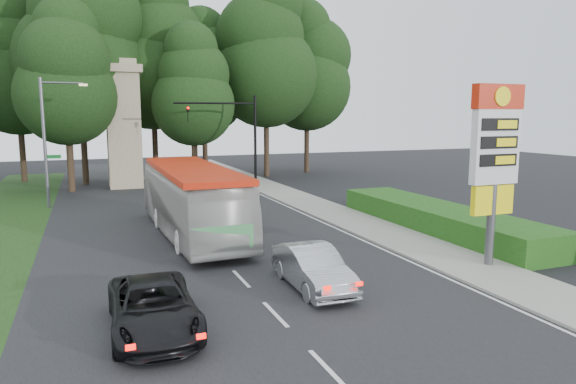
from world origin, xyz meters
name	(u,v)px	position (x,y,z in m)	size (l,w,h in m)	color
ground	(281,321)	(0.00, 0.00, 0.00)	(120.00, 120.00, 0.00)	black
road_surface	(196,232)	(0.00, 12.00, 0.01)	(14.00, 80.00, 0.02)	black
sidewalk_right	(348,218)	(8.50, 12.00, 0.06)	(3.00, 80.00, 0.12)	gray
hedge	(438,218)	(11.50, 8.00, 0.60)	(3.00, 14.00, 1.20)	#194412
gas_station_pylon	(495,150)	(9.20, 1.99, 4.45)	(2.10, 0.45, 6.85)	#59595E
traffic_signal_mast	(238,130)	(5.68, 24.00, 4.67)	(6.10, 0.35, 7.20)	black
streetlight_signs	(48,137)	(-6.99, 22.01, 4.44)	(2.75, 0.98, 8.00)	#59595E
monument	(123,123)	(-2.00, 30.00, 5.10)	(3.00, 3.00, 10.05)	gray
tree_west_near	(16,64)	(-10.00, 37.00, 10.02)	(8.40, 8.40, 16.50)	#2D2116
tree_center_left	(78,36)	(-5.00, 33.00, 12.02)	(10.08, 10.08, 19.80)	#2D2116
tree_center_right	(152,55)	(1.00, 35.00, 11.02)	(9.24, 9.24, 18.15)	#2D2116
tree_east_near	(203,74)	(6.00, 37.00, 9.68)	(8.12, 8.12, 15.95)	#2D2116
tree_east_mid	(266,54)	(11.00, 33.00, 11.35)	(9.52, 9.52, 18.70)	#2D2116
tree_far_east	(307,68)	(16.00, 35.00, 10.35)	(8.68, 8.68, 17.05)	#2D2116
tree_monument_left	(65,75)	(-6.00, 29.00, 8.68)	(7.28, 7.28, 14.30)	#2D2116
tree_monument_right	(193,87)	(3.50, 29.50, 8.01)	(6.72, 6.72, 13.20)	#2D2116
transit_bus	(192,201)	(-0.28, 11.32, 1.66)	(2.80, 11.95, 3.33)	beige
sedan_silver	(313,268)	(1.96, 2.22, 0.71)	(1.50, 4.31, 1.42)	#AFB1B7
suv_charcoal	(153,307)	(-3.40, 0.67, 0.67)	(2.21, 4.80, 1.33)	black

